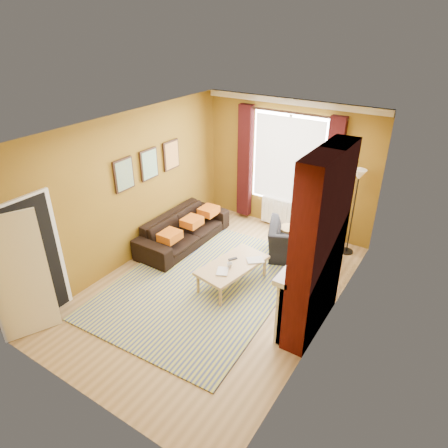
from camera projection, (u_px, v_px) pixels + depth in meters
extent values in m
plane|color=olive|center=(216.00, 287.00, 7.00)|extent=(5.50, 5.50, 0.00)
cube|color=olive|center=(288.00, 167.00, 8.38)|extent=(3.80, 0.02, 2.80)
cube|color=olive|center=(74.00, 313.00, 4.30)|extent=(3.80, 0.02, 2.80)
cube|color=olive|center=(331.00, 250.00, 5.43)|extent=(0.02, 5.50, 2.80)
cube|color=olive|center=(129.00, 191.00, 7.25)|extent=(0.02, 5.50, 2.80)
cube|color=silver|center=(215.00, 129.00, 5.68)|extent=(3.80, 5.50, 0.01)
cube|color=#450E09|center=(319.00, 247.00, 5.52)|extent=(0.35, 1.40, 2.80)
cube|color=white|center=(300.00, 291.00, 6.01)|extent=(0.12, 1.30, 1.10)
cube|color=white|center=(300.00, 261.00, 5.78)|extent=(0.22, 1.40, 0.08)
cube|color=white|center=(282.00, 314.00, 5.60)|extent=(0.16, 0.14, 1.04)
cube|color=white|center=(313.00, 274.00, 6.46)|extent=(0.16, 0.14, 1.04)
cube|color=black|center=(302.00, 297.00, 6.04)|extent=(0.06, 0.80, 0.90)
cube|color=black|center=(298.00, 318.00, 6.25)|extent=(0.20, 1.00, 0.06)
cube|color=white|center=(292.00, 266.00, 5.46)|extent=(0.03, 0.12, 0.16)
cube|color=black|center=(299.00, 258.00, 5.65)|extent=(0.03, 0.10, 0.14)
cylinder|color=black|center=(306.00, 251.00, 5.84)|extent=(0.10, 0.10, 0.12)
cube|color=black|center=(309.00, 214.00, 5.40)|extent=(0.03, 0.60, 0.75)
cube|color=#AA6439|center=(308.00, 214.00, 5.41)|extent=(0.01, 0.52, 0.66)
cube|color=white|center=(293.00, 102.00, 7.73)|extent=(3.80, 0.08, 0.12)
cube|color=white|center=(288.00, 160.00, 8.29)|extent=(1.60, 0.04, 1.90)
cube|color=white|center=(287.00, 161.00, 8.26)|extent=(1.50, 0.02, 1.80)
cube|color=white|center=(288.00, 161.00, 8.28)|extent=(0.06, 0.04, 1.90)
cube|color=#340B0D|center=(245.00, 162.00, 8.79)|extent=(0.30, 0.16, 2.50)
cube|color=#340B0D|center=(331.00, 180.00, 7.85)|extent=(0.30, 0.16, 2.50)
cylinder|color=black|center=(290.00, 112.00, 7.76)|extent=(2.30, 0.05, 0.05)
cube|color=white|center=(283.00, 213.00, 8.80)|extent=(1.00, 0.10, 0.60)
cube|color=white|center=(263.00, 209.00, 8.97)|extent=(0.04, 0.03, 0.56)
cube|color=white|center=(268.00, 211.00, 8.92)|extent=(0.04, 0.03, 0.56)
cube|color=white|center=(272.00, 212.00, 8.87)|extent=(0.04, 0.03, 0.56)
cube|color=white|center=(277.00, 213.00, 8.81)|extent=(0.04, 0.03, 0.56)
cube|color=white|center=(281.00, 214.00, 8.76)|extent=(0.04, 0.03, 0.56)
cube|color=white|center=(286.00, 215.00, 8.71)|extent=(0.04, 0.03, 0.56)
cube|color=white|center=(290.00, 217.00, 8.66)|extent=(0.04, 0.03, 0.56)
cube|color=white|center=(295.00, 218.00, 8.60)|extent=(0.04, 0.03, 0.56)
cube|color=white|center=(300.00, 219.00, 8.55)|extent=(0.04, 0.03, 0.56)
cube|color=black|center=(124.00, 175.00, 7.00)|extent=(0.04, 0.44, 0.58)
cube|color=#C9E536|center=(125.00, 175.00, 6.98)|extent=(0.01, 0.38, 0.52)
cube|color=black|center=(149.00, 164.00, 7.48)|extent=(0.04, 0.44, 0.58)
cube|color=#2F8E71|center=(150.00, 164.00, 7.47)|extent=(0.01, 0.38, 0.52)
cube|color=black|center=(171.00, 155.00, 7.96)|extent=(0.04, 0.44, 0.58)
cube|color=#D65535|center=(172.00, 155.00, 7.95)|extent=(0.01, 0.38, 0.52)
cube|color=white|center=(34.00, 262.00, 5.90)|extent=(0.05, 0.94, 2.06)
cube|color=black|center=(34.00, 262.00, 5.89)|extent=(0.02, 0.80, 1.98)
cube|color=white|center=(19.00, 278.00, 5.54)|extent=(0.37, 0.74, 1.98)
imported|color=#457C37|center=(314.00, 238.00, 6.03)|extent=(0.14, 0.10, 0.27)
cube|color=#B9550F|center=(170.00, 236.00, 7.60)|extent=(0.34, 0.40, 0.16)
cube|color=#B9550F|center=(192.00, 222.00, 8.12)|extent=(0.34, 0.40, 0.16)
cube|color=#B9550F|center=(209.00, 211.00, 8.57)|extent=(0.34, 0.40, 0.16)
cube|color=navy|center=(203.00, 283.00, 7.10)|extent=(2.94, 3.95, 0.02)
imported|color=black|center=(183.00, 229.00, 8.21)|extent=(0.87, 2.20, 0.64)
imported|color=black|center=(297.00, 242.00, 7.67)|extent=(1.38, 1.30, 0.71)
cube|color=tan|center=(232.00, 265.00, 6.89)|extent=(0.87, 1.39, 0.05)
cylinder|color=tan|center=(198.00, 284.00, 6.77)|extent=(0.06, 0.06, 0.38)
cylinder|color=tan|center=(220.00, 297.00, 6.46)|extent=(0.06, 0.06, 0.38)
cylinder|color=tan|center=(243.00, 257.00, 7.53)|extent=(0.06, 0.06, 0.38)
cylinder|color=tan|center=(265.00, 267.00, 7.21)|extent=(0.06, 0.06, 0.38)
cylinder|color=olive|center=(288.00, 238.00, 8.06)|extent=(0.39, 0.39, 0.48)
cylinder|color=black|center=(346.00, 251.00, 8.03)|extent=(0.28, 0.28, 0.03)
cylinder|color=black|center=(352.00, 215.00, 7.65)|extent=(0.03, 0.03, 1.61)
cone|color=beige|center=(359.00, 175.00, 7.26)|extent=(0.28, 0.28, 0.19)
imported|color=#999999|center=(217.00, 271.00, 6.67)|extent=(0.28, 0.31, 0.02)
imported|color=#999999|center=(254.00, 257.00, 7.05)|extent=(0.36, 0.35, 0.02)
imported|color=#999999|center=(230.00, 265.00, 6.76)|extent=(0.12, 0.12, 0.09)
cube|color=#242426|center=(233.00, 259.00, 6.99)|extent=(0.13, 0.16, 0.02)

